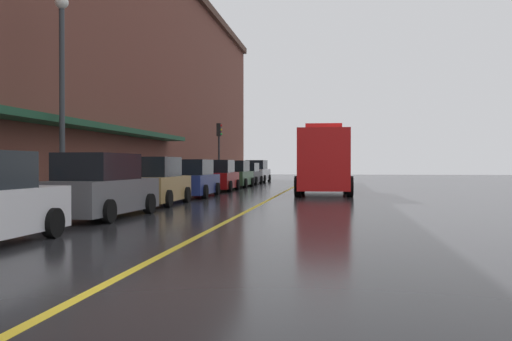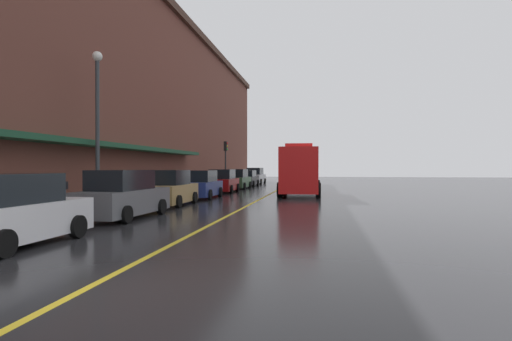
% 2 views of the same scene
% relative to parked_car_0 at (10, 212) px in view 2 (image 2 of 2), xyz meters
% --- Properties ---
extents(ground_plane, '(112.00, 112.00, 0.00)m').
position_rel_parked_car_0_xyz_m(ground_plane, '(3.99, 21.72, -0.85)').
color(ground_plane, '#232326').
extents(sidewalk_left, '(2.40, 70.00, 0.15)m').
position_rel_parked_car_0_xyz_m(sidewalk_left, '(-2.21, 21.72, -0.78)').
color(sidewalk_left, '#ADA8A0').
rests_on(sidewalk_left, ground).
extents(lane_center_stripe, '(0.16, 70.00, 0.01)m').
position_rel_parked_car_0_xyz_m(lane_center_stripe, '(3.99, 21.72, -0.85)').
color(lane_center_stripe, gold).
rests_on(lane_center_stripe, ground).
extents(brick_building_left, '(13.99, 64.00, 14.44)m').
position_rel_parked_car_0_xyz_m(brick_building_left, '(-9.82, 20.71, 6.37)').
color(brick_building_left, brown).
rests_on(brick_building_left, ground).
extents(parked_car_0, '(2.21, 4.40, 1.83)m').
position_rel_parked_car_0_xyz_m(parked_car_0, '(0.00, 0.00, 0.00)').
color(parked_car_0, silver).
rests_on(parked_car_0, ground).
extents(parked_car_1, '(2.13, 4.89, 1.89)m').
position_rel_parked_car_0_xyz_m(parked_car_1, '(0.13, 5.88, 0.02)').
color(parked_car_1, '#595B60').
rests_on(parked_car_1, ground).
extents(parked_car_2, '(2.13, 4.38, 1.85)m').
position_rel_parked_car_0_xyz_m(parked_car_2, '(-0.04, 11.25, 0.00)').
color(parked_car_2, '#A5844C').
rests_on(parked_car_2, ground).
extents(parked_car_3, '(2.05, 4.55, 1.79)m').
position_rel_parked_car_0_xyz_m(parked_car_3, '(0.12, 16.56, -0.02)').
color(parked_car_3, navy).
rests_on(parked_car_3, ground).
extents(parked_car_4, '(2.16, 4.51, 1.82)m').
position_rel_parked_car_0_xyz_m(parked_car_4, '(0.03, 22.81, -0.00)').
color(parked_car_4, maroon).
rests_on(parked_car_4, ground).
extents(parked_car_5, '(2.14, 4.22, 1.82)m').
position_rel_parked_car_0_xyz_m(parked_car_5, '(0.07, 28.23, -0.01)').
color(parked_car_5, '#2D5133').
rests_on(parked_car_5, ground).
extents(parked_car_6, '(1.95, 4.85, 1.67)m').
position_rel_parked_car_0_xyz_m(parked_car_6, '(0.03, 33.81, -0.07)').
color(parked_car_6, black).
rests_on(parked_car_6, ground).
extents(parked_car_7, '(2.07, 4.55, 1.92)m').
position_rel_parked_car_0_xyz_m(parked_car_7, '(-0.03, 39.52, 0.03)').
color(parked_car_7, silver).
rests_on(parked_car_7, ground).
extents(fire_truck, '(2.96, 7.70, 3.53)m').
position_rel_parked_car_0_xyz_m(fire_truck, '(6.26, 20.45, 0.83)').
color(fire_truck, red).
rests_on(fire_truck, ground).
extents(parking_meter_0, '(0.14, 0.18, 1.33)m').
position_rel_parked_car_0_xyz_m(parking_meter_0, '(-1.36, 4.35, 0.21)').
color(parking_meter_0, '#4C4C51').
rests_on(parking_meter_0, sidewalk_left).
extents(parking_meter_1, '(0.14, 0.18, 1.33)m').
position_rel_parked_car_0_xyz_m(parking_meter_1, '(-1.36, 2.89, 0.21)').
color(parking_meter_1, '#4C4C51').
rests_on(parking_meter_1, sidewalk_left).
extents(street_lamp_left, '(0.44, 0.44, 6.94)m').
position_rel_parked_car_0_xyz_m(street_lamp_left, '(-1.96, 7.60, 3.55)').
color(street_lamp_left, '#33383D').
rests_on(street_lamp_left, sidewalk_left).
extents(traffic_light_near, '(0.38, 0.36, 4.30)m').
position_rel_parked_car_0_xyz_m(traffic_light_near, '(-1.30, 29.43, 2.30)').
color(traffic_light_near, '#232326').
rests_on(traffic_light_near, sidewalk_left).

